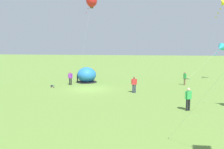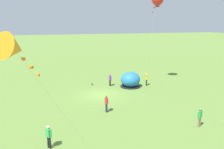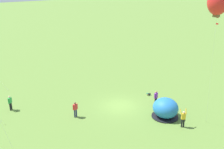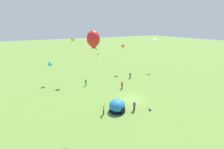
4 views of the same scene
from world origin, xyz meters
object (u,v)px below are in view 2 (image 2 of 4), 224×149
(toddler_crawling, at_px, (92,84))
(kite_orange, at_px, (13,48))
(person_strolling, at_px, (49,136))
(person_center_field, at_px, (106,103))
(person_watching_sky, at_px, (200,117))
(person_with_toddler, at_px, (110,79))
(popup_tent, at_px, (130,80))
(person_arms_raised, at_px, (147,79))

(toddler_crawling, relative_size, kite_orange, 0.07)
(person_strolling, bearing_deg, person_center_field, -139.33)
(person_watching_sky, bearing_deg, toddler_crawling, -69.59)
(toddler_crawling, relative_size, person_with_toddler, 0.32)
(toddler_crawling, xyz_separation_m, person_watching_sky, (-5.78, 15.54, 0.79))
(popup_tent, height_order, toddler_crawling, popup_tent)
(toddler_crawling, height_order, person_watching_sky, person_watching_sky)
(person_with_toddler, height_order, person_center_field, same)
(person_arms_raised, height_order, person_watching_sky, person_arms_raised)
(popup_tent, bearing_deg, kite_orange, 55.40)
(popup_tent, relative_size, kite_orange, 0.33)
(popup_tent, xyz_separation_m, person_with_toddler, (2.56, -1.26, -0.03))
(person_center_field, relative_size, person_watching_sky, 1.00)
(toddler_crawling, bearing_deg, person_strolling, 66.37)
(person_center_field, bearing_deg, person_with_toddler, -109.86)
(person_center_field, height_order, person_watching_sky, same)
(person_with_toddler, xyz_separation_m, kite_orange, (9.95, 19.40, 6.79))
(person_with_toddler, height_order, kite_orange, kite_orange)
(person_arms_raised, height_order, kite_orange, kite_orange)
(person_watching_sky, distance_m, kite_orange, 15.83)
(person_with_toddler, relative_size, kite_orange, 0.20)
(person_strolling, height_order, person_watching_sky, same)
(toddler_crawling, distance_m, person_arms_raised, 7.84)
(toddler_crawling, bearing_deg, person_watching_sky, 110.41)
(kite_orange, bearing_deg, popup_tent, -124.60)
(popup_tent, bearing_deg, person_center_field, 52.63)
(person_center_field, relative_size, person_strolling, 1.00)
(popup_tent, relative_size, toddler_crawling, 5.07)
(popup_tent, height_order, person_with_toddler, popup_tent)
(popup_tent, height_order, person_arms_raised, popup_tent)
(person_watching_sky, bearing_deg, person_arms_raised, -96.86)
(person_arms_raised, distance_m, person_strolling, 18.50)
(person_with_toddler, height_order, person_arms_raised, person_arms_raised)
(person_with_toddler, distance_m, person_watching_sky, 14.72)
(person_center_field, bearing_deg, person_watching_sky, 139.79)
(person_watching_sky, bearing_deg, person_center_field, -40.21)
(person_strolling, relative_size, person_watching_sky, 1.00)
(person_center_field, height_order, person_strolling, same)
(toddler_crawling, height_order, person_arms_raised, person_arms_raised)
(person_arms_raised, relative_size, person_strolling, 1.10)
(person_with_toddler, distance_m, person_arms_raised, 5.17)
(person_with_toddler, height_order, person_watching_sky, same)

